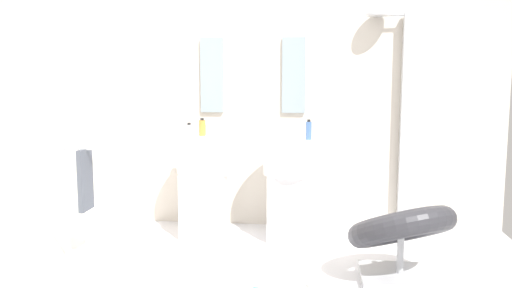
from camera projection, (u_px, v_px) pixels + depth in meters
rear_partition at (253, 94)px, 5.23m from camera, size 4.80×0.10×2.60m
pedestal_sink_left at (205, 181)px, 4.91m from camera, size 0.50×0.50×1.02m
pedestal_sink_right at (291, 183)px, 4.82m from camera, size 0.50×0.50×1.02m
vanity_mirror_left at (212, 75)px, 5.18m from camera, size 0.22×0.03×0.72m
vanity_mirror_right at (294, 75)px, 5.09m from camera, size 0.22×0.03×0.72m
shower_column at (406, 119)px, 4.97m from camera, size 0.49×0.24×2.05m
lounge_chair at (401, 234)px, 3.83m from camera, size 1.08×1.08×0.65m
towel_rack at (82, 182)px, 4.28m from camera, size 0.37×0.22×0.95m
soap_bottle_white at (189, 130)px, 4.94m from camera, size 0.06×0.06×0.12m
soap_bottle_blue at (309, 130)px, 4.65m from camera, size 0.05×0.05×0.18m
soap_bottle_amber at (202, 128)px, 4.96m from camera, size 0.06×0.06×0.16m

